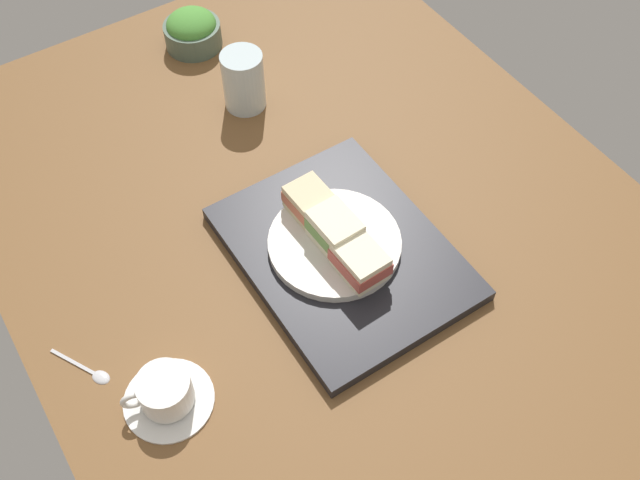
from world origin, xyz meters
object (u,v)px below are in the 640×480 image
(sandwich_plate, at_px, (335,243))
(teaspoon, at_px, (92,372))
(salad_bowl, at_px, (192,30))
(drinking_glass, at_px, (244,81))
(coffee_cup, at_px, (165,393))
(sandwich_far, at_px, (311,203))
(sandwich_near, at_px, (360,261))
(sandwich_middle, at_px, (335,230))

(sandwich_plate, distance_m, teaspoon, 0.40)
(teaspoon, bearing_deg, salad_bowl, -38.82)
(salad_bowl, xyz_separation_m, drinking_glass, (-0.20, -0.00, 0.02))
(sandwich_plate, distance_m, coffee_cup, 0.34)
(sandwich_plate, bearing_deg, sandwich_far, 0.57)
(salad_bowl, distance_m, teaspoon, 0.72)
(sandwich_plate, bearing_deg, sandwich_near, -179.43)
(sandwich_middle, height_order, coffee_cup, sandwich_middle)
(sandwich_far, height_order, teaspoon, sandwich_far)
(sandwich_near, xyz_separation_m, coffee_cup, (-0.02, 0.33, -0.03))
(coffee_cup, bearing_deg, sandwich_near, -87.25)
(sandwich_far, height_order, drinking_glass, drinking_glass)
(sandwich_far, distance_m, salad_bowl, 0.51)
(drinking_glass, distance_m, teaspoon, 0.58)
(sandwich_middle, xyz_separation_m, salad_bowl, (0.58, -0.05, -0.03))
(sandwich_plate, relative_size, sandwich_near, 2.58)
(sandwich_plate, height_order, teaspoon, sandwich_plate)
(sandwich_middle, height_order, sandwich_far, sandwich_middle)
(sandwich_middle, height_order, teaspoon, sandwich_middle)
(sandwich_middle, bearing_deg, teaspoon, 87.90)
(coffee_cup, bearing_deg, teaspoon, 36.41)
(sandwich_middle, relative_size, teaspoon, 0.81)
(sandwich_near, distance_m, teaspoon, 0.42)
(sandwich_far, relative_size, drinking_glass, 0.72)
(sandwich_middle, bearing_deg, salad_bowl, -4.77)
(sandwich_near, xyz_separation_m, sandwich_middle, (0.07, 0.00, 0.00))
(sandwich_near, relative_size, sandwich_far, 0.99)
(sandwich_middle, xyz_separation_m, coffee_cup, (-0.08, 0.33, -0.04))
(coffee_cup, bearing_deg, salad_bowl, -29.96)
(sandwich_plate, relative_size, salad_bowl, 1.87)
(coffee_cup, height_order, teaspoon, coffee_cup)
(coffee_cup, relative_size, teaspoon, 1.31)
(sandwich_far, relative_size, salad_bowl, 0.73)
(sandwich_far, bearing_deg, salad_bowl, -5.47)
(sandwich_near, xyz_separation_m, salad_bowl, (0.64, -0.05, -0.02))
(sandwich_plate, height_order, salad_bowl, salad_bowl)
(sandwich_near, distance_m, salad_bowl, 0.65)
(sandwich_middle, xyz_separation_m, drinking_glass, (0.37, -0.05, -0.01))
(drinking_glass, height_order, teaspoon, drinking_glass)
(sandwich_far, xyz_separation_m, teaspoon, (-0.05, 0.40, -0.06))
(sandwich_middle, distance_m, salad_bowl, 0.58)
(sandwich_middle, distance_m, drinking_glass, 0.38)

